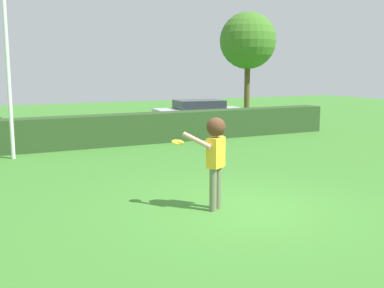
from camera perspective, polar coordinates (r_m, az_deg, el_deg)
The scene contains 7 objects.
ground_plane at distance 9.24m, azimuth 5.95°, elevation -7.90°, with size 60.00×60.00×0.00m, color #3E7E2D.
person at distance 8.88m, azimuth 2.88°, elevation -0.78°, with size 0.79×0.59×1.80m.
frisbee at distance 9.02m, azimuth -1.77°, elevation 0.23°, with size 0.23×0.23×0.07m.
lamppost at distance 15.02m, azimuth -21.87°, elevation 12.81°, with size 0.24×0.24×7.00m.
hedge_row at distance 16.83m, azimuth -10.09°, elevation 1.67°, with size 18.74×0.90×1.10m, color #2B4821.
parked_car_silver at distance 22.18m, azimuth 0.86°, elevation 3.96°, with size 4.40×2.28×1.25m.
birch_tree at distance 28.15m, azimuth 6.86°, elevation 12.41°, with size 3.31×3.31×6.01m.
Camera 1 is at (-4.83, -7.39, 2.70)m, focal length 43.54 mm.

